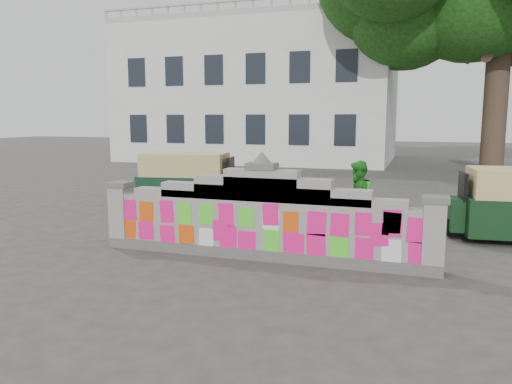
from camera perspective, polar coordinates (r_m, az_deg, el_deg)
ground at (r=9.44m, az=0.65°, el=-7.60°), size 100.00×100.00×0.00m
parapet_wall at (r=9.26m, az=0.64°, el=-3.14°), size 6.48×0.44×2.01m
building at (r=32.18m, az=0.75°, el=10.96°), size 16.00×10.00×8.90m
cyclist_bike at (r=11.17m, az=0.86°, el=-2.69°), size 1.81×1.05×0.90m
cyclist_rider at (r=11.12m, az=0.86°, el=-1.11°), size 0.50×0.64×1.53m
pedestrian at (r=11.14m, az=11.53°, el=-0.81°), size 0.83×0.96×1.70m
rickshaw_left at (r=14.34m, az=-7.75°, el=1.30°), size 3.02×1.75×1.63m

